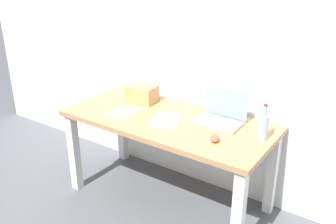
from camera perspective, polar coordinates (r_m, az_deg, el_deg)
ground_plane at (r=3.16m, az=0.00°, el=-13.15°), size 8.00×8.00×0.00m
back_wall at (r=2.97m, az=4.73°, el=11.99°), size 5.20×0.08×2.60m
desk at (r=2.83m, az=0.00°, el=-2.82°), size 1.60×0.73×0.73m
laptop_right at (r=2.73m, az=8.16°, el=-0.47°), size 0.34×0.23×0.25m
beer_bottle at (r=2.51m, az=14.53°, el=-2.18°), size 0.06×0.06×0.25m
computer_mouse at (r=2.47m, az=7.26°, el=-4.06°), size 0.10×0.12×0.03m
cardboard_box at (r=3.09m, az=-3.96°, el=2.83°), size 0.25×0.21×0.14m
paper_sheet_center at (r=2.75m, az=-0.33°, el=-1.29°), size 0.30×0.35×0.00m
paper_sheet_front_left at (r=2.92m, az=-6.57°, el=0.05°), size 0.22×0.30×0.00m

